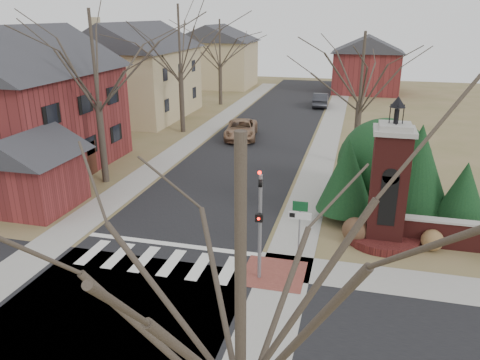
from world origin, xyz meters
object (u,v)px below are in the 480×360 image
(traffic_signal_pole, at_px, (260,216))
(sign_post, at_px, (299,220))
(brick_gate_monument, at_px, (387,196))
(pickup_truck, at_px, (241,129))
(distant_car, at_px, (321,100))

(traffic_signal_pole, distance_m, sign_post, 2.02)
(brick_gate_monument, xyz_separation_m, pickup_truck, (-10.60, 16.07, -1.43))
(brick_gate_monument, relative_size, pickup_truck, 1.23)
(brick_gate_monument, distance_m, pickup_truck, 19.30)
(traffic_signal_pole, xyz_separation_m, sign_post, (1.29, 1.41, -0.64))
(pickup_truck, xyz_separation_m, distant_car, (5.00, 15.38, 0.00))
(sign_post, bearing_deg, brick_gate_monument, 41.42)
(brick_gate_monument, bearing_deg, sign_post, -138.58)
(sign_post, relative_size, brick_gate_monument, 0.42)
(distant_car, bearing_deg, sign_post, 90.81)
(traffic_signal_pole, distance_m, pickup_truck, 21.40)
(brick_gate_monument, height_order, distant_car, brick_gate_monument)
(sign_post, distance_m, pickup_truck, 20.42)
(traffic_signal_pole, distance_m, distant_car, 35.92)
(brick_gate_monument, bearing_deg, distant_car, 100.10)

